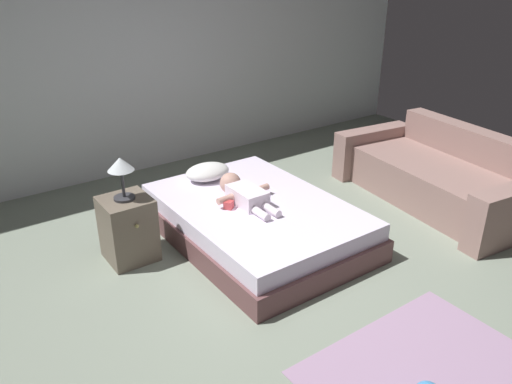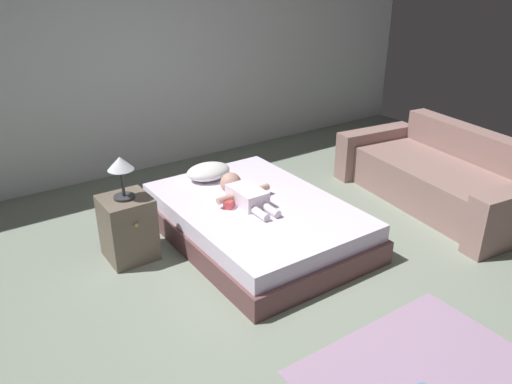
# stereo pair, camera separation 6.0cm
# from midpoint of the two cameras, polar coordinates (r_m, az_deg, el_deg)

# --- Properties ---
(ground_plane) EXTENTS (8.00, 8.00, 0.00)m
(ground_plane) POSITION_cam_midpoint_polar(r_m,az_deg,el_deg) (3.63, 4.27, -12.41)
(ground_plane) COLOR gray
(wall_behind_bed) EXTENTS (8.00, 0.12, 2.55)m
(wall_behind_bed) POSITION_cam_midpoint_polar(r_m,az_deg,el_deg) (5.60, -15.72, 14.55)
(wall_behind_bed) COLOR silver
(wall_behind_bed) RESTS_ON ground_plane
(bed) EXTENTS (1.31, 1.88, 0.33)m
(bed) POSITION_cam_midpoint_polar(r_m,az_deg,el_deg) (4.31, -0.40, -3.26)
(bed) COLOR brown
(bed) RESTS_ON ground_plane
(pillow) EXTENTS (0.42, 0.31, 0.14)m
(pillow) POSITION_cam_midpoint_polar(r_m,az_deg,el_deg) (4.69, -5.84, 2.28)
(pillow) COLOR white
(pillow) RESTS_ON bed
(baby) EXTENTS (0.51, 0.71, 0.18)m
(baby) POSITION_cam_midpoint_polar(r_m,az_deg,el_deg) (4.24, -1.90, -0.09)
(baby) COLOR white
(baby) RESTS_ON bed
(toothbrush) EXTENTS (0.02, 0.16, 0.02)m
(toothbrush) POSITION_cam_midpoint_polar(r_m,az_deg,el_deg) (4.39, 0.56, -0.09)
(toothbrush) COLOR blue
(toothbrush) RESTS_ON bed
(couch) EXTENTS (1.21, 2.05, 0.70)m
(couch) POSITION_cam_midpoint_polar(r_m,az_deg,el_deg) (5.26, 19.68, 1.65)
(couch) COLOR gray
(couch) RESTS_ON ground_plane
(nightstand) EXTENTS (0.37, 0.40, 0.52)m
(nightstand) POSITION_cam_midpoint_polar(r_m,az_deg,el_deg) (4.12, -14.59, -4.04)
(nightstand) COLOR #6D6051
(nightstand) RESTS_ON ground_plane
(lamp) EXTENTS (0.20, 0.20, 0.34)m
(lamp) POSITION_cam_midpoint_polar(r_m,az_deg,el_deg) (3.90, -15.39, 2.57)
(lamp) COLOR #333338
(lamp) RESTS_ON nightstand
(rug) EXTENTS (1.36, 1.14, 0.01)m
(rug) POSITION_cam_midpoint_polar(r_m,az_deg,el_deg) (3.24, 19.14, -19.46)
(rug) COLOR #A685A5
(rug) RESTS_ON ground_plane
(toy_block) EXTENTS (0.09, 0.09, 0.07)m
(toy_block) POSITION_cam_midpoint_polar(r_m,az_deg,el_deg) (4.13, -3.51, -1.46)
(toy_block) COLOR #CE4245
(toy_block) RESTS_ON bed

